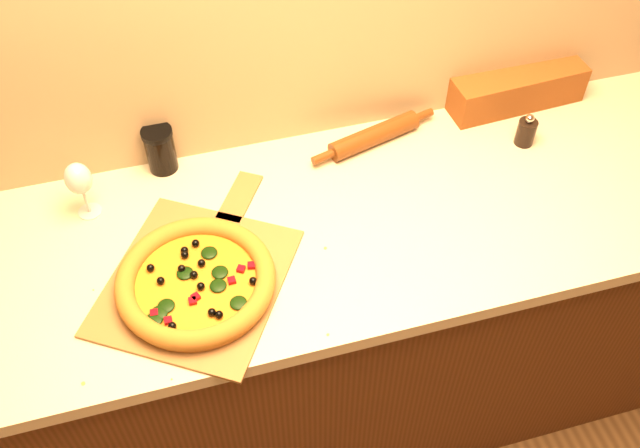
# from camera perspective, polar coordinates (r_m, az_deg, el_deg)

# --- Properties ---
(cabinet) EXTENTS (2.80, 0.65, 0.86)m
(cabinet) POSITION_cam_1_polar(r_m,az_deg,el_deg) (2.11, 0.17, -8.36)
(cabinet) COLOR #45250E
(cabinet) RESTS_ON ground
(countertop) EXTENTS (2.84, 0.68, 0.04)m
(countertop) POSITION_cam_1_polar(r_m,az_deg,el_deg) (1.75, 0.20, -0.39)
(countertop) COLOR #BEB394
(countertop) RESTS_ON cabinet
(pizza_peel) EXTENTS (0.55, 0.60, 0.01)m
(pizza_peel) POSITION_cam_1_polar(r_m,az_deg,el_deg) (1.65, -9.64, -4.10)
(pizza_peel) COLOR olive
(pizza_peel) RESTS_ON countertop
(pizza) EXTENTS (0.36, 0.36, 0.05)m
(pizza) POSITION_cam_1_polar(r_m,az_deg,el_deg) (1.61, -9.89, -4.53)
(pizza) COLOR #C77331
(pizza) RESTS_ON pizza_peel
(pepper_grinder) EXTENTS (0.05, 0.05, 0.10)m
(pepper_grinder) POSITION_cam_1_polar(r_m,az_deg,el_deg) (1.99, 16.17, 7.12)
(pepper_grinder) COLOR black
(pepper_grinder) RESTS_ON countertop
(rolling_pin) EXTENTS (0.37, 0.12, 0.05)m
(rolling_pin) POSITION_cam_1_polar(r_m,az_deg,el_deg) (1.93, 4.36, 7.06)
(rolling_pin) COLOR #5E2D10
(rolling_pin) RESTS_ON countertop
(bread_bag) EXTENTS (0.39, 0.15, 0.11)m
(bread_bag) POSITION_cam_1_polar(r_m,az_deg,el_deg) (2.11, 15.35, 10.53)
(bread_bag) COLOR brown
(bread_bag) RESTS_ON countertop
(wine_glass) EXTENTS (0.06, 0.06, 0.16)m
(wine_glass) POSITION_cam_1_polar(r_m,az_deg,el_deg) (1.77, -18.75, 3.36)
(wine_glass) COLOR silver
(wine_glass) RESTS_ON countertop
(dark_jar) EXTENTS (0.08, 0.08, 0.13)m
(dark_jar) POSITION_cam_1_polar(r_m,az_deg,el_deg) (1.87, -12.66, 5.85)
(dark_jar) COLOR black
(dark_jar) RESTS_ON countertop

